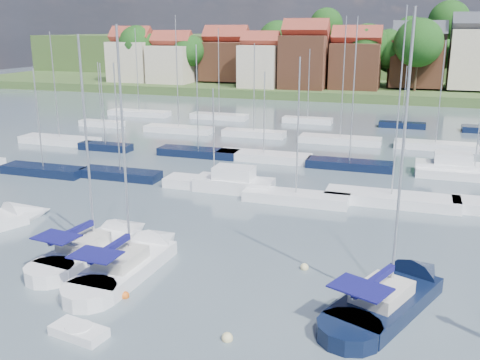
% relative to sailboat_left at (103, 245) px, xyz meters
% --- Properties ---
extents(ground, '(260.00, 260.00, 0.00)m').
position_rel_sailboat_left_xyz_m(ground, '(9.25, 35.13, -0.36)').
color(ground, '#44535D').
rests_on(ground, ground).
extents(sailboat_left, '(4.25, 11.23, 14.91)m').
position_rel_sailboat_left_xyz_m(sailboat_left, '(0.00, 0.00, 0.00)').
color(sailboat_left, white).
rests_on(sailboat_left, ground).
extents(sailboat_centre, '(3.51, 11.53, 15.51)m').
position_rel_sailboat_left_xyz_m(sailboat_centre, '(3.28, -1.23, -0.00)').
color(sailboat_centre, white).
rests_on(sailboat_centre, ground).
extents(sailboat_navy, '(7.44, 12.07, 16.31)m').
position_rel_sailboat_left_xyz_m(sailboat_navy, '(18.69, -0.81, -0.00)').
color(sailboat_navy, black).
rests_on(sailboat_navy, ground).
extents(tender, '(2.93, 1.72, 0.60)m').
position_rel_sailboat_left_xyz_m(tender, '(4.50, -9.27, -0.13)').
color(tender, white).
rests_on(tender, ground).
extents(buoy_c, '(0.48, 0.48, 0.48)m').
position_rel_sailboat_left_xyz_m(buoy_c, '(4.65, -5.27, -0.36)').
color(buoy_c, '#D85914').
rests_on(buoy_c, ground).
extents(buoy_d, '(0.55, 0.55, 0.55)m').
position_rel_sailboat_left_xyz_m(buoy_d, '(11.27, -7.41, -0.36)').
color(buoy_d, beige).
rests_on(buoy_d, ground).
extents(buoy_e, '(0.51, 0.51, 0.51)m').
position_rel_sailboat_left_xyz_m(buoy_e, '(13.16, 1.28, -0.36)').
color(buoy_e, beige).
rests_on(buoy_e, ground).
extents(marina_field, '(79.62, 41.41, 15.93)m').
position_rel_sailboat_left_xyz_m(marina_field, '(11.16, 30.28, 0.07)').
color(marina_field, white).
rests_on(marina_field, ground).
extents(far_shore_town, '(212.46, 90.00, 22.27)m').
position_rel_sailboat_left_xyz_m(far_shore_town, '(11.48, 127.80, 4.25)').
color(far_shore_town, '#40582C').
rests_on(far_shore_town, ground).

